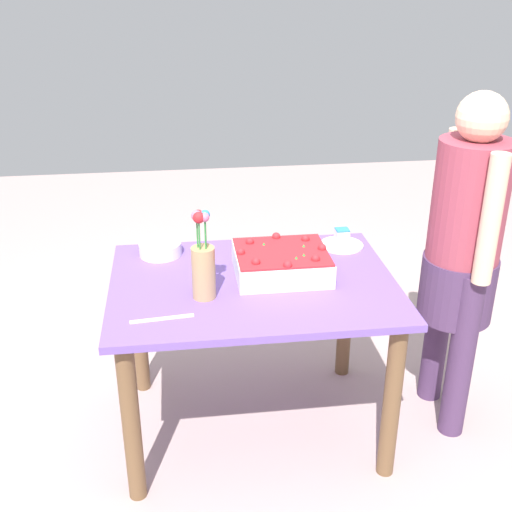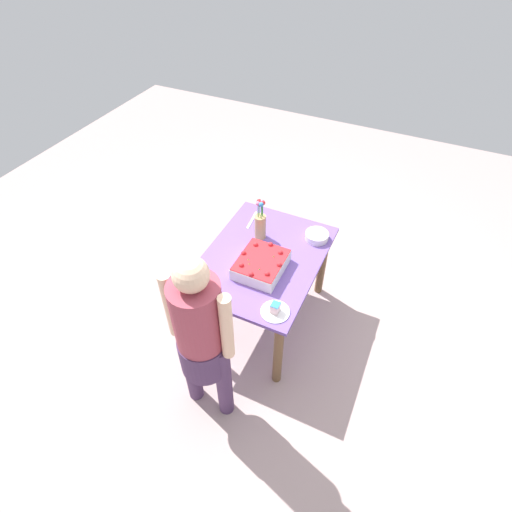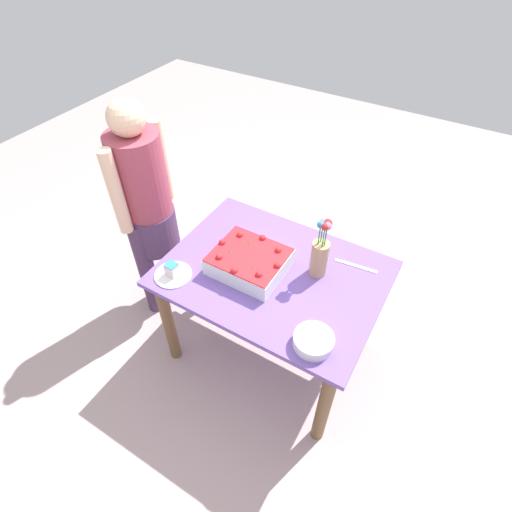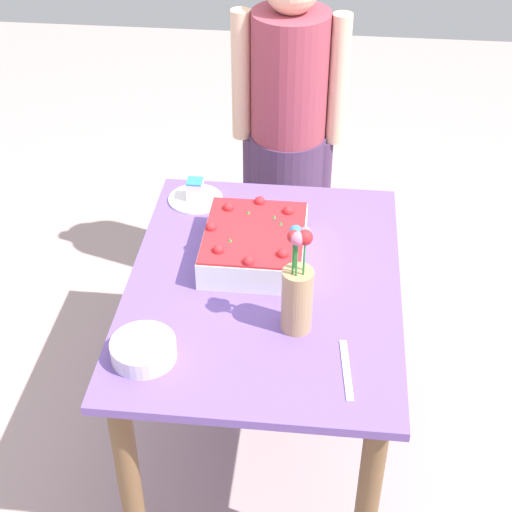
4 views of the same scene
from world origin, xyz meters
The scene contains 8 objects.
ground_plane centered at (0.00, 0.00, 0.00)m, with size 8.00×8.00×0.00m, color #B19693.
dining_table centered at (0.00, 0.00, 0.61)m, with size 1.16×0.87×0.74m.
sheet_cake centered at (-0.12, -0.04, 0.80)m, with size 0.38×0.33×0.13m.
serving_plate_with_slice centered at (-0.45, -0.30, 0.77)m, with size 0.20×0.20×0.08m.
cake_knife centered at (0.37, 0.27, 0.74)m, with size 0.23×0.02×0.00m, color silver.
flower_vase centered at (0.21, 0.12, 0.88)m, with size 0.09×0.09×0.36m.
fruit_bowl centered at (0.38, -0.31, 0.77)m, with size 0.19×0.19×0.06m, color silver.
person_standing centered at (-0.88, 0.01, 0.85)m, with size 0.31×0.45×1.49m.
Camera 2 is at (-2.00, -0.88, 2.88)m, focal length 28.00 mm.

